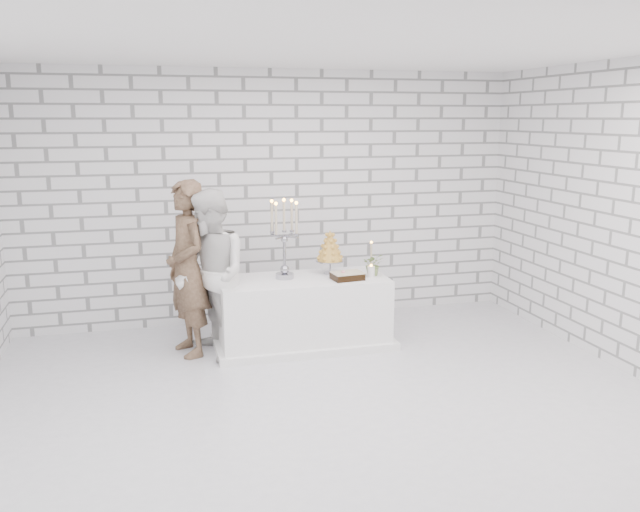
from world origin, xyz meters
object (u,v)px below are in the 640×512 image
at_px(cake_table, 303,312).
at_px(bride, 211,275).
at_px(groom, 187,269).
at_px(croquembouche, 330,252).
at_px(candelabra, 284,239).

bearing_deg(cake_table, bride, -173.63).
height_order(groom, croquembouche, groom).
bearing_deg(cake_table, groom, 177.40).
bearing_deg(bride, groom, -143.17).
bearing_deg(croquembouche, bride, -169.79).
bearing_deg(bride, croquembouche, 83.49).
bearing_deg(croquembouche, candelabra, -171.20).
xyz_separation_m(bride, croquembouche, (1.32, 0.24, 0.12)).
distance_m(candelabra, croquembouche, 0.56).
xyz_separation_m(groom, candelabra, (1.02, -0.01, 0.27)).
distance_m(bride, candelabra, 0.87).
relative_size(groom, bride, 1.05).
bearing_deg(groom, croquembouche, 75.72).
xyz_separation_m(cake_table, candelabra, (-0.19, 0.05, 0.81)).
height_order(groom, bride, groom).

